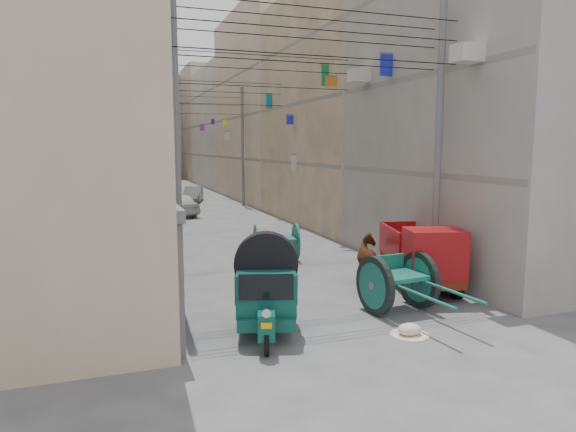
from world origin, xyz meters
name	(u,v)px	position (x,y,z in m)	size (l,w,h in m)	color
ground	(465,406)	(0.00, 0.00, 0.00)	(140.00, 140.00, 0.00)	#49494B
building_row_left	(63,113)	(-8.00, 34.13, 6.46)	(8.00, 62.00, 14.00)	#BFAC90
building_row_right	(276,117)	(8.00, 34.13, 6.46)	(8.00, 62.00, 14.00)	#9A9590
end_cap_building	(146,128)	(0.00, 66.00, 6.50)	(22.00, 10.00, 13.00)	#B6A88F
shutters_left	(151,228)	(-3.92, 10.38, 1.49)	(0.18, 14.40, 2.88)	#4D4D52
signboards	(207,158)	(-0.01, 21.66, 3.43)	(8.22, 40.52, 5.67)	#E8FF1C
ac_units	(411,33)	(3.65, 7.67, 7.43)	(0.70, 6.55, 3.35)	beige
utility_poles	(226,148)	(0.00, 17.00, 4.00)	(7.40, 22.20, 8.00)	#5F5F62
overhead_cables	(239,78)	(0.00, 14.40, 6.77)	(7.40, 22.52, 1.12)	black
auto_rickshaw	(266,288)	(-2.00, 4.11, 1.00)	(1.83, 2.51, 1.70)	black
tonga_cart	(398,281)	(1.50, 4.49, 0.75)	(1.62, 3.28, 1.44)	black
mini_truck	(424,260)	(3.09, 5.74, 0.91)	(2.36, 3.66, 1.90)	black
second_cart	(276,241)	(0.44, 10.93, 0.71)	(1.68, 1.53, 1.33)	#145A4E
feed_sack	(409,329)	(0.87, 2.95, 0.13)	(0.52, 0.42, 0.26)	beige
horse	(371,260)	(2.13, 7.00, 0.71)	(0.77, 1.68, 1.42)	brown
distant_car_white	(176,204)	(-1.39, 24.43, 0.67)	(1.58, 3.92, 1.34)	silver
distant_car_grey	(193,194)	(0.79, 31.94, 0.57)	(1.21, 3.46, 1.14)	#545956
distant_car_green	(153,186)	(-1.48, 39.71, 0.63)	(1.78, 4.37, 1.27)	#1A4C3E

